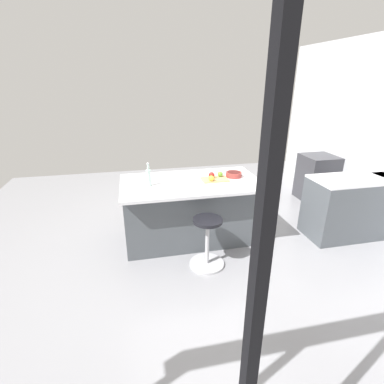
{
  "coord_description": "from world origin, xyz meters",
  "views": [
    {
      "loc": [
        0.92,
        3.5,
        2.21
      ],
      "look_at": [
        0.15,
        -0.06,
        0.77
      ],
      "focal_mm": 26.75,
      "sensor_mm": 36.0,
      "label": 1
    }
  ],
  "objects_px": {
    "kitchen_island": "(191,210)",
    "oven_range": "(317,178)",
    "apple_yellow": "(211,178)",
    "fruit_bowl": "(234,174)",
    "water_bottle": "(149,177)",
    "apple_red": "(212,175)",
    "apple_green": "(220,174)",
    "stool_by_window": "(207,244)",
    "cutting_board": "(215,179)"
  },
  "relations": [
    {
      "from": "cutting_board",
      "to": "apple_red",
      "type": "bearing_deg",
      "value": -44.19
    },
    {
      "from": "oven_range",
      "to": "fruit_bowl",
      "type": "bearing_deg",
      "value": 24.12
    },
    {
      "from": "stool_by_window",
      "to": "apple_yellow",
      "type": "height_order",
      "value": "apple_yellow"
    },
    {
      "from": "apple_red",
      "to": "apple_yellow",
      "type": "distance_m",
      "value": 0.12
    },
    {
      "from": "fruit_bowl",
      "to": "stool_by_window",
      "type": "bearing_deg",
      "value": 51.77
    },
    {
      "from": "oven_range",
      "to": "stool_by_window",
      "type": "distance_m",
      "value": 3.11
    },
    {
      "from": "kitchen_island",
      "to": "apple_green",
      "type": "xyz_separation_m",
      "value": [
        -0.43,
        -0.02,
        0.5
      ]
    },
    {
      "from": "kitchen_island",
      "to": "fruit_bowl",
      "type": "relative_size",
      "value": 8.51
    },
    {
      "from": "kitchen_island",
      "to": "stool_by_window",
      "type": "xyz_separation_m",
      "value": [
        -0.06,
        0.71,
        -0.15
      ]
    },
    {
      "from": "cutting_board",
      "to": "water_bottle",
      "type": "bearing_deg",
      "value": 2.38
    },
    {
      "from": "apple_green",
      "to": "water_bottle",
      "type": "bearing_deg",
      "value": 6.31
    },
    {
      "from": "oven_range",
      "to": "water_bottle",
      "type": "relative_size",
      "value": 2.79
    },
    {
      "from": "apple_green",
      "to": "water_bottle",
      "type": "distance_m",
      "value": 1.02
    },
    {
      "from": "stool_by_window",
      "to": "apple_red",
      "type": "bearing_deg",
      "value": -108.77
    },
    {
      "from": "apple_red",
      "to": "fruit_bowl",
      "type": "height_order",
      "value": "apple_red"
    },
    {
      "from": "stool_by_window",
      "to": "apple_green",
      "type": "distance_m",
      "value": 1.04
    },
    {
      "from": "stool_by_window",
      "to": "apple_red",
      "type": "height_order",
      "value": "apple_red"
    },
    {
      "from": "kitchen_island",
      "to": "apple_green",
      "type": "relative_size",
      "value": 25.47
    },
    {
      "from": "apple_red",
      "to": "apple_green",
      "type": "relative_size",
      "value": 1.13
    },
    {
      "from": "oven_range",
      "to": "fruit_bowl",
      "type": "height_order",
      "value": "fruit_bowl"
    },
    {
      "from": "apple_red",
      "to": "stool_by_window",
      "type": "bearing_deg",
      "value": 71.23
    },
    {
      "from": "stool_by_window",
      "to": "apple_green",
      "type": "xyz_separation_m",
      "value": [
        -0.37,
        -0.73,
        0.65
      ]
    },
    {
      "from": "apple_green",
      "to": "fruit_bowl",
      "type": "xyz_separation_m",
      "value": [
        -0.21,
        -0.01,
        -0.02
      ]
    },
    {
      "from": "stool_by_window",
      "to": "fruit_bowl",
      "type": "bearing_deg",
      "value": -128.23
    },
    {
      "from": "stool_by_window",
      "to": "fruit_bowl",
      "type": "xyz_separation_m",
      "value": [
        -0.58,
        -0.73,
        0.64
      ]
    },
    {
      "from": "apple_red",
      "to": "water_bottle",
      "type": "distance_m",
      "value": 0.88
    },
    {
      "from": "kitchen_island",
      "to": "cutting_board",
      "type": "height_order",
      "value": "cutting_board"
    },
    {
      "from": "water_bottle",
      "to": "apple_yellow",
      "type": "bearing_deg",
      "value": 177.17
    },
    {
      "from": "water_bottle",
      "to": "fruit_bowl",
      "type": "distance_m",
      "value": 1.22
    },
    {
      "from": "oven_range",
      "to": "apple_yellow",
      "type": "xyz_separation_m",
      "value": [
        2.43,
        1.08,
        0.52
      ]
    },
    {
      "from": "kitchen_island",
      "to": "water_bottle",
      "type": "height_order",
      "value": "water_bottle"
    },
    {
      "from": "apple_yellow",
      "to": "fruit_bowl",
      "type": "height_order",
      "value": "apple_yellow"
    },
    {
      "from": "kitchen_island",
      "to": "oven_range",
      "type": "bearing_deg",
      "value": -160.71
    },
    {
      "from": "cutting_board",
      "to": "kitchen_island",
      "type": "bearing_deg",
      "value": -9.79
    },
    {
      "from": "kitchen_island",
      "to": "apple_red",
      "type": "height_order",
      "value": "apple_red"
    },
    {
      "from": "apple_yellow",
      "to": "apple_green",
      "type": "xyz_separation_m",
      "value": [
        -0.17,
        -0.15,
        -0.0
      ]
    },
    {
      "from": "cutting_board",
      "to": "apple_yellow",
      "type": "height_order",
      "value": "apple_yellow"
    },
    {
      "from": "oven_range",
      "to": "stool_by_window",
      "type": "xyz_separation_m",
      "value": [
        2.63,
        1.65,
        -0.13
      ]
    },
    {
      "from": "fruit_bowl",
      "to": "water_bottle",
      "type": "bearing_deg",
      "value": 5.51
    },
    {
      "from": "apple_red",
      "to": "apple_green",
      "type": "height_order",
      "value": "apple_red"
    },
    {
      "from": "apple_yellow",
      "to": "apple_green",
      "type": "bearing_deg",
      "value": -138.25
    },
    {
      "from": "oven_range",
      "to": "stool_by_window",
      "type": "bearing_deg",
      "value": 32.11
    },
    {
      "from": "kitchen_island",
      "to": "stool_by_window",
      "type": "bearing_deg",
      "value": 94.9
    },
    {
      "from": "stool_by_window",
      "to": "apple_red",
      "type": "relative_size",
      "value": 7.65
    },
    {
      "from": "cutting_board",
      "to": "water_bottle",
      "type": "xyz_separation_m",
      "value": [
        0.91,
        0.04,
        0.11
      ]
    },
    {
      "from": "stool_by_window",
      "to": "apple_yellow",
      "type": "distance_m",
      "value": 0.89
    },
    {
      "from": "stool_by_window",
      "to": "apple_red",
      "type": "distance_m",
      "value": 0.98
    },
    {
      "from": "stool_by_window",
      "to": "apple_red",
      "type": "xyz_separation_m",
      "value": [
        -0.23,
        -0.69,
        0.66
      ]
    },
    {
      "from": "apple_yellow",
      "to": "fruit_bowl",
      "type": "distance_m",
      "value": 0.41
    },
    {
      "from": "water_bottle",
      "to": "fruit_bowl",
      "type": "xyz_separation_m",
      "value": [
        -1.21,
        -0.12,
        -0.08
      ]
    }
  ]
}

